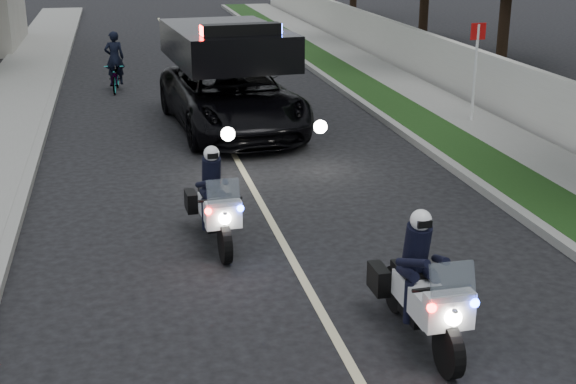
% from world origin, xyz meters
% --- Properties ---
extents(ground, '(120.00, 120.00, 0.00)m').
position_xyz_m(ground, '(0.00, 0.00, 0.00)').
color(ground, black).
rests_on(ground, ground).
extents(curb_right, '(0.20, 60.00, 0.15)m').
position_xyz_m(curb_right, '(4.10, 10.00, 0.07)').
color(curb_right, gray).
rests_on(curb_right, ground).
extents(grass_verge, '(1.20, 60.00, 0.16)m').
position_xyz_m(grass_verge, '(4.80, 10.00, 0.08)').
color(grass_verge, '#193814').
rests_on(grass_verge, ground).
extents(sidewalk_right, '(1.40, 60.00, 0.16)m').
position_xyz_m(sidewalk_right, '(6.10, 10.00, 0.08)').
color(sidewalk_right, gray).
rests_on(sidewalk_right, ground).
extents(property_wall, '(0.22, 60.00, 1.50)m').
position_xyz_m(property_wall, '(7.10, 10.00, 0.75)').
color(property_wall, beige).
rests_on(property_wall, ground).
extents(curb_left, '(0.20, 60.00, 0.15)m').
position_xyz_m(curb_left, '(-4.10, 10.00, 0.07)').
color(curb_left, gray).
rests_on(curb_left, ground).
extents(lane_marking, '(0.12, 50.00, 0.01)m').
position_xyz_m(lane_marking, '(0.00, 10.00, 0.00)').
color(lane_marking, '#BFB78C').
rests_on(lane_marking, ground).
extents(police_moto_left, '(0.73, 1.82, 1.52)m').
position_xyz_m(police_moto_left, '(-1.01, 3.99, 0.00)').
color(police_moto_left, white).
rests_on(police_moto_left, ground).
extents(police_moto_right, '(0.69, 1.88, 1.59)m').
position_xyz_m(police_moto_right, '(0.95, 0.54, 0.00)').
color(police_moto_right, silver).
rests_on(police_moto_right, ground).
extents(police_suv, '(3.17, 5.99, 2.81)m').
position_xyz_m(police_suv, '(0.28, 10.87, 0.00)').
color(police_suv, black).
rests_on(police_suv, ground).
extents(bicycle, '(0.68, 1.61, 0.82)m').
position_xyz_m(bicycle, '(-2.36, 16.13, 0.00)').
color(bicycle, black).
rests_on(bicycle, ground).
extents(cyclist, '(0.60, 0.44, 1.55)m').
position_xyz_m(cyclist, '(-2.36, 16.13, 0.00)').
color(cyclist, black).
rests_on(cyclist, ground).
extents(sign_post, '(0.44, 0.44, 2.56)m').
position_xyz_m(sign_post, '(6.00, 9.95, 0.00)').
color(sign_post, red).
rests_on(sign_post, ground).
extents(tree_right_c, '(9.05, 9.05, 11.54)m').
position_xyz_m(tree_right_c, '(9.95, 16.23, 0.00)').
color(tree_right_c, black).
rests_on(tree_right_c, ground).
extents(tree_right_d, '(8.15, 8.15, 10.33)m').
position_xyz_m(tree_right_d, '(9.71, 22.45, 0.00)').
color(tree_right_d, '#1E3C14').
rests_on(tree_right_d, ground).
extents(tree_right_e, '(5.44, 5.44, 7.71)m').
position_xyz_m(tree_right_e, '(10.06, 33.11, 0.00)').
color(tree_right_e, black).
rests_on(tree_right_e, ground).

